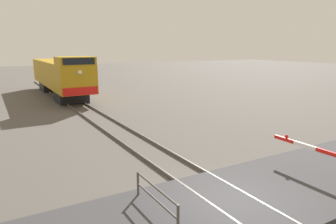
# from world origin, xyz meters

# --- Properties ---
(ground_plane) EXTENTS (160.00, 160.00, 0.00)m
(ground_plane) POSITION_xyz_m (0.00, 0.00, 0.00)
(ground_plane) COLOR #514C47
(rail_track_left) EXTENTS (0.08, 80.00, 0.15)m
(rail_track_left) POSITION_xyz_m (-0.72, 0.00, 0.07)
(rail_track_left) COLOR #59544C
(rail_track_left) RESTS_ON ground_plane
(rail_track_right) EXTENTS (0.08, 80.00, 0.15)m
(rail_track_right) POSITION_xyz_m (0.72, 0.00, 0.07)
(rail_track_right) COLOR #59544C
(rail_track_right) RESTS_ON ground_plane
(road_surface) EXTENTS (36.00, 4.57, 0.14)m
(road_surface) POSITION_xyz_m (0.00, 0.00, 0.07)
(road_surface) COLOR #38383A
(road_surface) RESTS_ON ground_plane
(locomotive) EXTENTS (2.95, 15.79, 4.11)m
(locomotive) POSITION_xyz_m (0.00, 25.63, 2.09)
(locomotive) COLOR black
(locomotive) RESTS_ON ground_plane
(guard_railing) EXTENTS (0.08, 2.57, 0.95)m
(guard_railing) POSITION_xyz_m (-2.43, 0.64, 0.62)
(guard_railing) COLOR #4C4742
(guard_railing) RESTS_ON ground_plane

